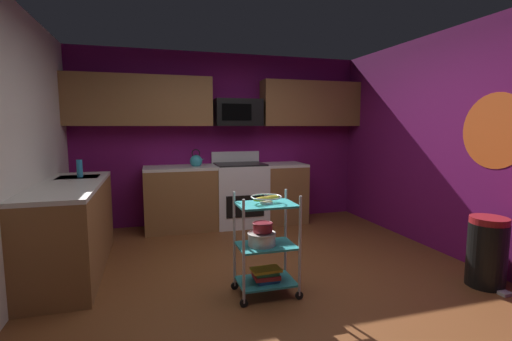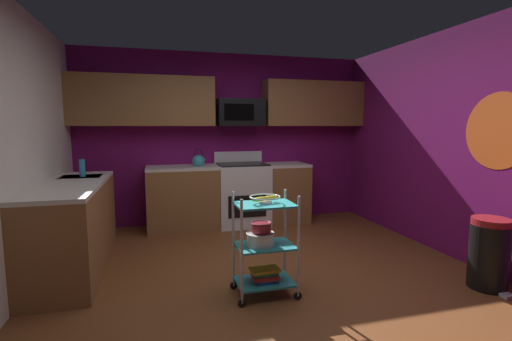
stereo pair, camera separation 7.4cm
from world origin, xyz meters
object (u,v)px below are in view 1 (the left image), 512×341
at_px(oven_range, 240,194).
at_px(mixing_bowl_large, 262,238).
at_px(trash_can, 487,252).
at_px(microwave, 238,113).
at_px(fruit_bowl, 266,198).
at_px(rolling_cart, 266,246).
at_px(book_stack, 266,274).
at_px(kettle, 196,161).
at_px(dish_soap_bottle, 80,168).
at_px(mixing_bowl_small, 263,227).

xyz_separation_m(oven_range, mixing_bowl_large, (-0.37, -2.34, 0.04)).
bearing_deg(trash_can, oven_range, 121.90).
distance_m(microwave, fruit_bowl, 2.60).
height_order(oven_range, rolling_cart, oven_range).
relative_size(microwave, book_stack, 2.64).
relative_size(kettle, dish_soap_bottle, 1.32).
bearing_deg(kettle, oven_range, 0.34).
height_order(rolling_cart, trash_can, rolling_cart).
relative_size(rolling_cart, kettle, 3.47).
bearing_deg(mixing_bowl_large, book_stack, -0.00).
height_order(fruit_bowl, mixing_bowl_small, fruit_bowl).
bearing_deg(mixing_bowl_small, mixing_bowl_large, -130.78).
distance_m(microwave, mixing_bowl_large, 2.74).
bearing_deg(fruit_bowl, trash_can, -11.29).
xyz_separation_m(microwave, mixing_bowl_small, (-0.36, -2.43, -1.08)).
height_order(fruit_bowl, dish_soap_bottle, dish_soap_bottle).
relative_size(fruit_bowl, mixing_bowl_large, 1.08).
xyz_separation_m(fruit_bowl, kettle, (-0.32, 2.33, 0.12)).
relative_size(oven_range, rolling_cart, 1.20).
height_order(mixing_bowl_large, mixing_bowl_small, mixing_bowl_small).
bearing_deg(dish_soap_bottle, rolling_cart, -41.73).
bearing_deg(mixing_bowl_small, trash_can, -11.58).
bearing_deg(mixing_bowl_small, oven_range, 81.16).
relative_size(fruit_bowl, kettle, 1.03).
xyz_separation_m(fruit_bowl, mixing_bowl_large, (-0.04, 0.00, -0.36)).
height_order(microwave, mixing_bowl_large, microwave).
xyz_separation_m(microwave, kettle, (-0.65, -0.11, -0.70)).
bearing_deg(oven_range, rolling_cart, -98.14).
distance_m(rolling_cart, mixing_bowl_large, 0.08).
bearing_deg(microwave, mixing_bowl_small, -98.45).
height_order(oven_range, mixing_bowl_small, oven_range).
distance_m(fruit_bowl, kettle, 2.36).
bearing_deg(mixing_bowl_large, rolling_cart, -0.00).
bearing_deg(rolling_cart, microwave, 82.22).
relative_size(oven_range, dish_soap_bottle, 5.50).
distance_m(rolling_cart, book_stack, 0.27).
distance_m(oven_range, microwave, 1.23).
relative_size(rolling_cart, fruit_bowl, 3.36).
distance_m(kettle, trash_can, 3.68).
relative_size(fruit_bowl, trash_can, 0.41).
relative_size(microwave, mixing_bowl_large, 2.78).
height_order(mixing_bowl_large, dish_soap_bottle, dish_soap_bottle).
height_order(microwave, kettle, microwave).
bearing_deg(fruit_bowl, microwave, 82.22).
height_order(rolling_cart, book_stack, rolling_cart).
height_order(rolling_cart, mixing_bowl_small, rolling_cart).
distance_m(microwave, dish_soap_bottle, 2.35).
bearing_deg(mixing_bowl_large, microwave, 81.29).
xyz_separation_m(rolling_cart, mixing_bowl_large, (-0.04, 0.00, 0.07)).
relative_size(oven_range, book_stack, 4.15).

